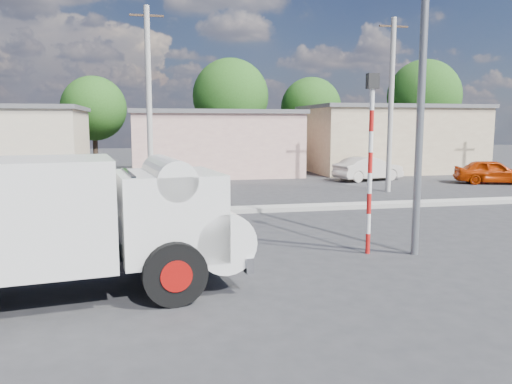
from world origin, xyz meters
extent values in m
plane|color=#2A292C|center=(0.00, 0.00, 0.00)|extent=(120.00, 120.00, 0.00)
cube|color=#99968E|center=(0.00, 8.00, 0.08)|extent=(40.00, 0.80, 0.16)
cylinder|color=black|center=(-1.63, -1.12, 0.57)|extent=(1.18, 0.49, 1.14)
cylinder|color=#AA0F0C|center=(-1.63, -1.12, 0.57)|extent=(0.61, 0.45, 0.56)
cylinder|color=black|center=(-1.94, 1.04, 0.57)|extent=(1.18, 0.49, 1.14)
cylinder|color=#AA0F0C|center=(-1.94, 1.04, 0.57)|extent=(0.61, 0.45, 0.56)
cube|color=black|center=(-3.63, -0.30, 0.65)|extent=(4.92, 2.02, 0.19)
cube|color=silver|center=(-4.56, -0.44, 1.61)|extent=(4.03, 2.79, 1.92)
cube|color=silver|center=(-1.68, -0.02, 1.45)|extent=(2.15, 2.37, 1.61)
cylinder|color=silver|center=(-0.81, 0.10, 0.99)|extent=(1.43, 2.27, 1.14)
cylinder|color=silver|center=(-1.68, -0.02, 2.18)|extent=(1.02, 2.21, 0.73)
cube|color=silver|center=(-0.40, 0.16, 0.57)|extent=(0.46, 2.23, 0.29)
cube|color=black|center=(-2.40, -0.12, 1.92)|extent=(0.33, 1.76, 0.73)
imported|color=#16282A|center=(-1.28, 1.80, 0.53)|extent=(2.10, 1.06, 1.05)
imported|color=white|center=(-1.28, 1.80, 0.92)|extent=(0.56, 0.75, 1.85)
imported|color=beige|center=(10.11, 16.69, 0.67)|extent=(4.31, 2.45, 1.35)
imported|color=#B22F03|center=(15.99, 13.86, 0.65)|extent=(4.11, 2.77, 1.30)
cylinder|color=red|center=(3.20, 1.50, 0.25)|extent=(0.11, 0.11, 0.50)
cylinder|color=white|center=(3.20, 1.50, 0.75)|extent=(0.11, 0.11, 0.50)
cylinder|color=red|center=(3.20, 1.50, 1.25)|extent=(0.11, 0.11, 0.50)
cylinder|color=white|center=(3.20, 1.50, 1.75)|extent=(0.11, 0.11, 0.50)
cylinder|color=red|center=(3.20, 1.50, 2.25)|extent=(0.11, 0.11, 0.50)
cylinder|color=white|center=(3.20, 1.50, 2.75)|extent=(0.11, 0.11, 0.50)
cylinder|color=red|center=(3.20, 1.50, 3.25)|extent=(0.11, 0.11, 0.50)
cylinder|color=white|center=(3.20, 1.50, 3.75)|extent=(0.11, 0.11, 0.50)
cube|color=black|center=(3.20, 1.50, 4.18)|extent=(0.28, 0.18, 0.36)
cylinder|color=slate|center=(4.30, 1.20, 4.50)|extent=(0.18, 0.18, 9.00)
cube|color=tan|center=(2.00, 22.00, 1.90)|extent=(10.00, 7.00, 3.80)
cube|color=#59595B|center=(2.00, 22.00, 3.92)|extent=(10.30, 7.30, 0.24)
cube|color=tan|center=(14.00, 22.00, 2.10)|extent=(11.00, 7.00, 4.20)
cube|color=#59595B|center=(14.00, 22.00, 4.32)|extent=(11.30, 7.30, 0.24)
cylinder|color=#38281E|center=(-6.00, 29.00, 1.74)|extent=(0.36, 0.36, 3.47)
sphere|color=#295F1C|center=(-6.00, 29.00, 4.34)|extent=(4.71, 4.71, 4.71)
cylinder|color=#38281E|center=(4.00, 28.00, 2.10)|extent=(0.36, 0.36, 4.20)
sphere|color=#295F1C|center=(4.00, 28.00, 5.25)|extent=(5.70, 5.70, 5.70)
cylinder|color=#38281E|center=(11.00, 30.00, 1.82)|extent=(0.36, 0.36, 3.64)
sphere|color=#295F1C|center=(11.00, 30.00, 4.55)|extent=(4.94, 4.94, 4.94)
cylinder|color=#38281E|center=(20.00, 28.00, 2.18)|extent=(0.36, 0.36, 4.37)
sphere|color=#295F1C|center=(20.00, 28.00, 5.46)|extent=(5.93, 5.93, 5.93)
cylinder|color=#99968E|center=(-2.00, 12.00, 4.00)|extent=(0.24, 0.24, 8.00)
cube|color=#38281E|center=(-2.00, 12.00, 7.60)|extent=(1.40, 0.08, 0.08)
cylinder|color=#99968E|center=(9.00, 12.00, 4.00)|extent=(0.24, 0.24, 8.00)
cube|color=#38281E|center=(9.00, 12.00, 7.60)|extent=(1.40, 0.08, 0.08)
camera|label=1|loc=(-1.97, -9.69, 3.16)|focal=35.00mm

